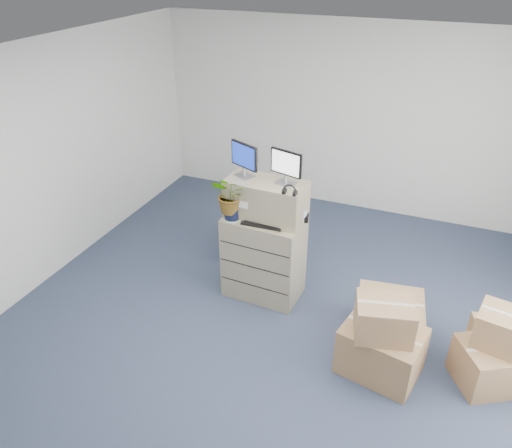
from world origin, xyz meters
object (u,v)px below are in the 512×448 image
object	(u,v)px
keyboard	(263,223)
potted_plant	(232,199)
monitor_left	(244,158)
office_chair	(252,229)
water_bottle	(275,208)
filing_cabinet_lower	(264,257)
monitor_right	(286,165)

from	to	relation	value
keyboard	potted_plant	size ratio (longest dim) A/B	0.89
monitor_left	keyboard	distance (m)	0.73
keyboard	potted_plant	distance (m)	0.43
keyboard	office_chair	xyz separation A→B (m)	(-0.50, 0.89, -0.67)
water_bottle	office_chair	world-z (taller)	water_bottle
office_chair	monitor_left	bearing A→B (deg)	98.95
keyboard	filing_cabinet_lower	bearing A→B (deg)	104.00
monitor_left	potted_plant	distance (m)	0.46
monitor_right	potted_plant	distance (m)	0.70
monitor_left	monitor_right	size ratio (longest dim) A/B	1.02
monitor_right	filing_cabinet_lower	bearing A→B (deg)	-145.34
filing_cabinet_lower	water_bottle	world-z (taller)	water_bottle
monitor_left	keyboard	xyz separation A→B (m)	(0.30, -0.19, -0.64)
office_chair	keyboard	bearing A→B (deg)	112.25
monitor_left	water_bottle	xyz separation A→B (m)	(0.37, -0.02, -0.52)
monitor_right	office_chair	xyz separation A→B (m)	(-0.68, 0.70, -1.30)
monitor_left	office_chair	size ratio (longest dim) A/B	0.54
water_bottle	office_chair	xyz separation A→B (m)	(-0.57, 0.71, -0.79)
monitor_left	water_bottle	bearing A→B (deg)	21.78
monitor_right	keyboard	world-z (taller)	monitor_right
monitor_right	monitor_left	bearing A→B (deg)	-164.70
monitor_left	monitor_right	distance (m)	0.48
monitor_right	potted_plant	xyz separation A→B (m)	(-0.53, -0.21, -0.40)
monitor_left	office_chair	bearing A→B (deg)	130.66
water_bottle	monitor_left	bearing A→B (deg)	177.18
office_chair	filing_cabinet_lower	bearing A→B (deg)	113.98
water_bottle	potted_plant	world-z (taller)	potted_plant
potted_plant	office_chair	size ratio (longest dim) A/B	0.73
monitor_left	keyboard	size ratio (longest dim) A/B	0.83
filing_cabinet_lower	potted_plant	distance (m)	0.83
filing_cabinet_lower	potted_plant	bearing A→B (deg)	-153.28
monitor_left	potted_plant	bearing A→B (deg)	-79.91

